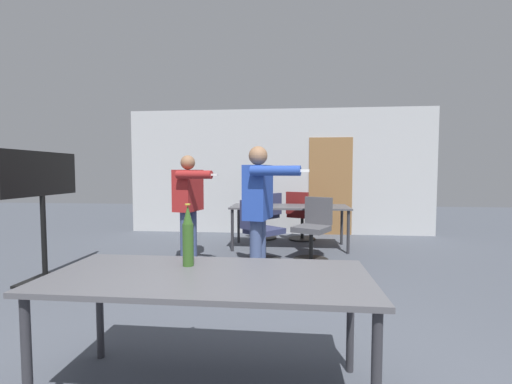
% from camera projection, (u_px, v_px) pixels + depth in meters
% --- Properties ---
extents(back_wall, '(6.51, 0.12, 2.66)m').
position_uv_depth(back_wall, '(280.00, 172.00, 7.35)').
color(back_wall, '#B2B5B7').
rests_on(back_wall, ground_plane).
extents(conference_table_near, '(1.88, 0.80, 0.74)m').
position_uv_depth(conference_table_near, '(208.00, 285.00, 2.00)').
color(conference_table_near, '#4C4C51').
rests_on(conference_table_near, ground_plane).
extents(conference_table_far, '(2.02, 0.82, 0.74)m').
position_uv_depth(conference_table_far, '(289.00, 209.00, 5.96)').
color(conference_table_far, '#4C4C51').
rests_on(conference_table_far, ground_plane).
extents(tv_screen, '(0.44, 1.22, 1.58)m').
position_uv_depth(tv_screen, '(42.00, 200.00, 4.09)').
color(tv_screen, black).
rests_on(tv_screen, ground_plane).
extents(person_left_plaid, '(0.73, 0.75, 1.63)m').
position_uv_depth(person_left_plaid, '(259.00, 203.00, 3.95)').
color(person_left_plaid, '#3D4C75').
rests_on(person_left_plaid, ground_plane).
extents(person_right_polo, '(0.71, 0.79, 1.57)m').
position_uv_depth(person_right_polo, '(189.00, 199.00, 5.00)').
color(person_right_polo, '#3D4C75').
rests_on(person_right_polo, ground_plane).
extents(office_chair_mid_tucked, '(0.64, 0.67, 0.94)m').
position_uv_depth(office_chair_mid_tucked, '(313.00, 231.00, 5.16)').
color(office_chair_mid_tucked, black).
rests_on(office_chair_mid_tucked, ground_plane).
extents(office_chair_far_left, '(0.69, 0.67, 0.92)m').
position_uv_depth(office_chair_far_left, '(266.00, 218.00, 6.75)').
color(office_chair_far_left, black).
rests_on(office_chair_far_left, ground_plane).
extents(office_chair_far_right, '(0.68, 0.69, 0.92)m').
position_uv_depth(office_chair_far_right, '(261.00, 233.00, 5.02)').
color(office_chair_far_right, black).
rests_on(office_chair_far_right, ground_plane).
extents(office_chair_side_rolled, '(0.62, 0.66, 0.95)m').
position_uv_depth(office_chair_side_rolled, '(301.00, 217.00, 6.62)').
color(office_chair_side_rolled, black).
rests_on(office_chair_side_rolled, ground_plane).
extents(beer_bottle, '(0.07, 0.07, 0.40)m').
position_uv_depth(beer_bottle, '(188.00, 237.00, 2.17)').
color(beer_bottle, '#2D511E').
rests_on(beer_bottle, conference_table_near).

